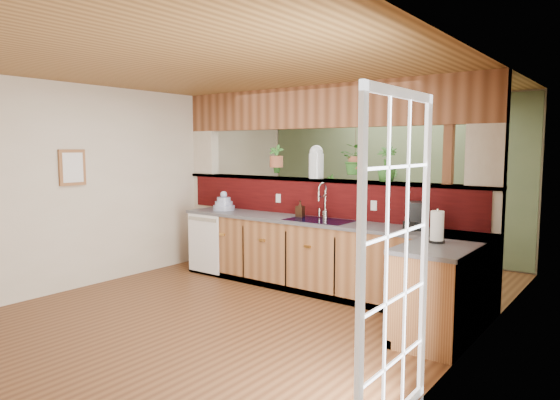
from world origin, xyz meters
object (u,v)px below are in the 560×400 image
Objects in this scene: faucet at (323,199)px; glass_jar at (316,162)px; coffee_maker at (414,217)px; dish_stack at (224,204)px; soap_dispenser at (300,209)px; paper_towel at (437,227)px; shelving_console at (361,225)px.

faucet is 1.05× the size of glass_jar.
dish_stack is at bearing 155.83° from coffee_maker.
dish_stack is 1.03× the size of coffee_maker.
paper_towel is (2.04, -0.67, 0.04)m from soap_dispenser.
paper_towel is (0.47, -0.60, 0.01)m from coffee_maker.
soap_dispenser is 2.25m from shelving_console.
coffee_maker is 0.76m from paper_towel.
glass_jar is at bearing 154.46° from paper_towel.
glass_jar reaches higher than soap_dispenser.
faucet reaches higher than coffee_maker.
shelving_console is (1.03, 2.25, -0.49)m from dish_stack.
coffee_maker is at bearing -12.84° from glass_jar.
paper_towel is 2.26m from glass_jar.
soap_dispenser is at bearing 161.89° from paper_towel.
glass_jar is at bearing 138.82° from faucet.
faucet reaches higher than dish_stack.
coffee_maker reaches higher than dish_stack.
dish_stack is 1.47× the size of soap_dispenser.
dish_stack is 2.52m from shelving_console.
soap_dispenser is at bearing -103.03° from glass_jar.
shelving_console is at bearing 104.84° from coffee_maker.
soap_dispenser reaches higher than shelving_console.
paper_towel is (3.32, -0.59, 0.06)m from dish_stack.
coffee_maker is at bearing -73.26° from shelving_console.
faucet is 2.29m from shelving_console.
soap_dispenser is (-0.31, -0.06, -0.14)m from faucet.
soap_dispenser is 0.70× the size of coffee_maker.
faucet reaches higher than paper_towel.
coffee_maker reaches higher than shelving_console.
shelving_console is (-2.30, 2.84, -0.55)m from paper_towel.
faucet is 2.18× the size of soap_dispenser.
glass_jar is at bearing 14.49° from dish_stack.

